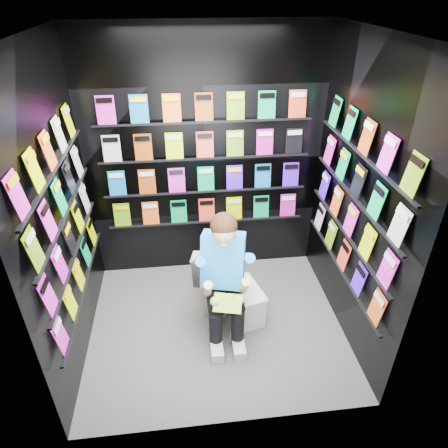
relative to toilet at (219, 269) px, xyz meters
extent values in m
plane|color=#555553|center=(-0.07, -0.41, -0.37)|extent=(2.40, 2.40, 0.00)
plane|color=white|center=(-0.07, -0.41, 2.23)|extent=(2.40, 2.40, 0.00)
cube|color=black|center=(-0.07, 0.59, 0.93)|extent=(2.40, 0.04, 2.60)
cube|color=black|center=(-0.07, -1.41, 0.93)|extent=(2.40, 0.04, 2.60)
cube|color=black|center=(-1.27, -0.41, 0.93)|extent=(0.04, 2.00, 2.60)
cube|color=black|center=(1.13, -0.41, 0.93)|extent=(0.04, 2.00, 2.60)
imported|color=white|center=(0.00, 0.00, 0.00)|extent=(0.59, 0.83, 0.73)
cube|color=white|center=(0.23, -0.31, -0.21)|extent=(0.34, 0.47, 0.32)
cube|color=white|center=(0.23, -0.31, -0.03)|extent=(0.36, 0.50, 0.03)
cube|color=green|center=(0.00, -0.73, 0.21)|extent=(0.26, 0.19, 0.10)
camera|label=1|loc=(-0.32, -3.19, 2.53)|focal=32.00mm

